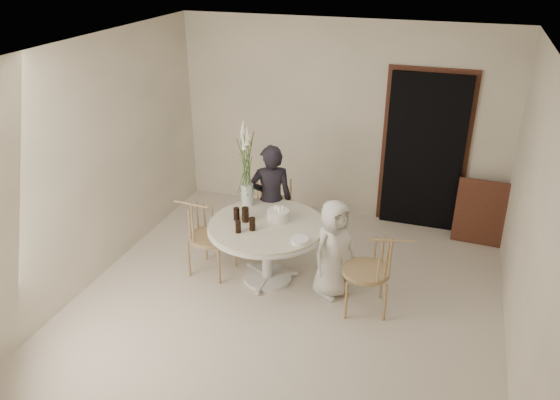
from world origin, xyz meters
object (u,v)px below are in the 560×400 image
(girl, at_px, (271,201))
(flower_vase, at_px, (247,166))
(chair_far, at_px, (274,194))
(chair_left, at_px, (202,228))
(birthday_cake, at_px, (278,215))
(table, at_px, (267,233))
(boy, at_px, (333,249))
(chair_right, at_px, (378,264))

(girl, bearing_deg, flower_vase, 22.54)
(chair_far, relative_size, chair_left, 1.01)
(chair_left, distance_m, birthday_cake, 0.93)
(girl, bearing_deg, table, 81.33)
(girl, bearing_deg, birthday_cake, 94.12)
(chair_left, bearing_deg, birthday_cake, -74.65)
(boy, relative_size, flower_vase, 1.08)
(chair_left, xyz_separation_m, boy, (1.57, 0.01, 0.01))
(chair_far, bearing_deg, boy, -71.23)
(girl, bearing_deg, chair_left, 21.59)
(chair_left, relative_size, flower_vase, 0.82)
(chair_right, bearing_deg, table, -111.35)
(chair_far, relative_size, girl, 0.61)
(chair_right, xyz_separation_m, birthday_cake, (-1.19, 0.29, 0.23))
(boy, distance_m, flower_vase, 1.39)
(chair_right, relative_size, chair_left, 1.00)
(chair_right, bearing_deg, chair_far, -142.88)
(boy, relative_size, birthday_cake, 4.58)
(chair_right, height_order, chair_left, chair_right)
(table, xyz_separation_m, birthday_cake, (0.09, 0.13, 0.17))
(birthday_cake, relative_size, flower_vase, 0.24)
(table, bearing_deg, girl, 105.23)
(birthday_cake, bearing_deg, girl, 118.01)
(birthday_cake, xyz_separation_m, flower_vase, (-0.47, 0.25, 0.44))
(birthday_cake, height_order, flower_vase, flower_vase)
(boy, bearing_deg, chair_left, 122.97)
(chair_far, height_order, boy, boy)
(girl, xyz_separation_m, birthday_cake, (0.25, -0.47, 0.07))
(chair_far, distance_m, boy, 1.57)
(chair_right, xyz_separation_m, chair_left, (-2.07, 0.12, -0.00))
(chair_left, relative_size, birthday_cake, 3.47)
(table, relative_size, girl, 0.93)
(chair_far, xyz_separation_m, flower_vase, (-0.08, -0.74, 0.67))
(chair_right, distance_m, girl, 1.64)
(chair_right, bearing_deg, birthday_cake, -117.83)
(chair_left, bearing_deg, flower_vase, -40.50)
(chair_far, relative_size, boy, 0.76)
(flower_vase, bearing_deg, chair_left, -135.01)
(girl, height_order, boy, girl)
(chair_right, height_order, boy, boy)
(table, distance_m, birthday_cake, 0.23)
(flower_vase, bearing_deg, boy, -19.51)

